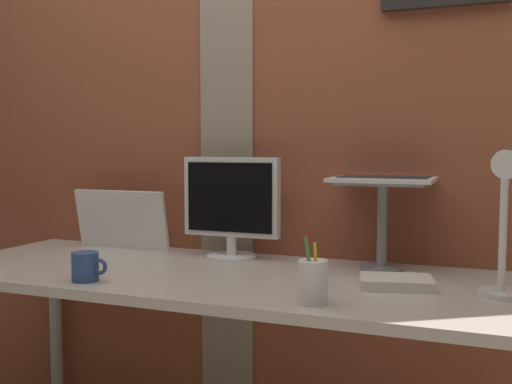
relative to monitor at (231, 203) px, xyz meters
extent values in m
cube|color=brown|center=(0.08, 0.18, 0.40)|extent=(3.25, 0.12, 2.63)
cube|color=gray|center=(-0.07, 0.12, 0.40)|extent=(0.21, 0.01, 2.63)
cube|color=black|center=(0.70, 0.10, 0.66)|extent=(0.40, 0.03, 0.03)
cube|color=beige|center=(0.15, -0.23, -0.21)|extent=(2.08, 0.71, 0.03)
cylinder|color=#B2B2B7|center=(-0.84, 0.06, -0.57)|extent=(0.05, 0.05, 0.69)
cylinder|color=white|center=(0.00, 0.00, -0.19)|extent=(0.18, 0.18, 0.01)
cylinder|color=white|center=(0.00, 0.00, -0.15)|extent=(0.04, 0.04, 0.07)
cube|color=white|center=(0.00, 0.00, 0.02)|extent=(0.36, 0.04, 0.28)
cube|color=black|center=(0.00, -0.02, 0.02)|extent=(0.32, 0.00, 0.24)
cylinder|color=gray|center=(0.53, 0.00, -0.19)|extent=(0.14, 0.14, 0.01)
cylinder|color=gray|center=(0.53, 0.00, -0.05)|extent=(0.03, 0.03, 0.26)
cube|color=gray|center=(0.53, 0.00, 0.08)|extent=(0.28, 0.22, 0.01)
cube|color=white|center=(0.53, 0.00, 0.10)|extent=(0.32, 0.25, 0.01)
cube|color=#2D2D30|center=(0.53, 0.02, 0.10)|extent=(0.28, 0.16, 0.00)
cube|color=white|center=(0.53, 0.17, 0.21)|extent=(0.32, 0.08, 0.21)
cube|color=black|center=(0.53, 0.16, 0.20)|extent=(0.29, 0.07, 0.18)
cube|color=white|center=(-0.48, 0.02, -0.08)|extent=(0.39, 0.06, 0.23)
cylinder|color=white|center=(0.89, -0.23, -0.19)|extent=(0.12, 0.12, 0.02)
cylinder|color=white|center=(0.89, -0.23, 0.00)|extent=(0.02, 0.02, 0.36)
cylinder|color=white|center=(0.89, -0.32, 0.16)|extent=(0.07, 0.11, 0.07)
cylinder|color=white|center=(0.44, -0.49, -0.14)|extent=(0.08, 0.08, 0.11)
cylinder|color=yellow|center=(0.45, -0.49, -0.11)|extent=(0.02, 0.02, 0.15)
cylinder|color=green|center=(0.44, -0.50, -0.11)|extent=(0.04, 0.01, 0.16)
cylinder|color=red|center=(0.43, -0.50, -0.10)|extent=(0.02, 0.02, 0.17)
cylinder|color=#2D4C8C|center=(-0.26, -0.49, -0.15)|extent=(0.08, 0.08, 0.09)
torus|color=#2D4C8C|center=(-0.20, -0.49, -0.15)|extent=(0.05, 0.01, 0.05)
cube|color=silver|center=(0.61, -0.23, -0.18)|extent=(0.23, 0.18, 0.03)
camera|label=1|loc=(0.85, -1.93, 0.20)|focal=42.16mm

